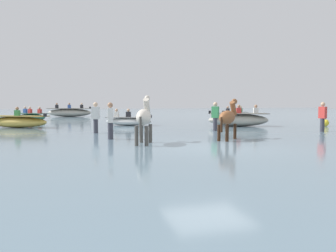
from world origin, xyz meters
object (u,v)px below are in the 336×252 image
boat_mid_outer (31,117)px  boat_distant_west (129,121)px  horse_trailing_pinto (144,118)px  person_spectator_far (110,123)px  boat_distant_east (234,115)px  person_wading_mid (322,119)px  horse_lead_chestnut (228,119)px  person_wading_close (215,118)px  person_onlooker_left (96,119)px  boat_mid_channel (238,120)px  boat_near_port (18,122)px  boat_near_starboard (69,112)px  channel_buoy (325,123)px

boat_mid_outer → boat_distant_west: boat_mid_outer is taller
horse_trailing_pinto → boat_distant_west: bearing=84.3°
person_spectator_far → boat_mid_outer: bearing=106.4°
boat_mid_outer → boat_distant_east: bearing=-6.1°
person_wading_mid → person_spectator_far: same height
horse_lead_chestnut → person_wading_close: 4.02m
boat_mid_outer → person_onlooker_left: 11.99m
horse_lead_chestnut → boat_distant_west: 8.91m
horse_lead_chestnut → person_spectator_far: (-4.10, 1.34, -0.18)m
person_spectator_far → horse_lead_chestnut: bearing=-18.1°
boat_distant_east → boat_mid_channel: 8.28m
boat_mid_outer → boat_distant_east: (15.18, -1.62, -0.00)m
boat_distant_west → boat_near_port: boat_near_port is taller
boat_near_port → boat_mid_channel: (11.79, -2.21, 0.06)m
horse_trailing_pinto → person_wading_close: 6.05m
boat_mid_outer → boat_near_port: (0.00, -6.96, 0.03)m
horse_trailing_pinto → person_wading_mid: horse_trailing_pinto is taller
horse_lead_chestnut → boat_mid_channel: size_ratio=0.50×
boat_mid_channel → person_onlooker_left: person_onlooker_left is taller
boat_mid_outer → boat_near_starboard: size_ratio=0.61×
horse_trailing_pinto → person_wading_mid: bearing=15.4°
boat_mid_channel → person_spectator_far: 9.10m
boat_near_port → boat_mid_channel: boat_mid_channel is taller
boat_near_starboard → horse_trailing_pinto: bearing=-83.6°
person_onlooker_left → person_wading_close: same height
boat_distant_east → boat_near_starboard: size_ratio=0.73×
boat_near_port → person_wading_mid: person_wading_mid is taller
boat_distant_west → boat_mid_channel: size_ratio=0.78×
boat_distant_west → channel_buoy: bearing=-18.9°
boat_near_port → person_wading_close: size_ratio=2.14×
boat_distant_west → person_spectator_far: size_ratio=1.72×
horse_lead_chestnut → boat_near_starboard: size_ratio=0.43×
person_onlooker_left → channel_buoy: bearing=4.1°
person_onlooker_left → person_wading_mid: bearing=-11.1°
channel_buoy → person_wading_mid: bearing=-131.2°
boat_near_port → channel_buoy: 16.88m
horse_lead_chestnut → person_spectator_far: size_ratio=1.08×
boat_mid_outer → boat_mid_channel: bearing=-37.9°
person_onlooker_left → channel_buoy: 12.76m
boat_distant_west → boat_distant_east: 10.59m
person_onlooker_left → horse_trailing_pinto: bearing=-74.1°
person_onlooker_left → person_spectator_far: 2.75m
boat_distant_east → person_spectator_far: (-11.03, -12.48, 0.32)m
boat_near_starboard → channel_buoy: boat_near_starboard is taller
boat_mid_channel → boat_near_starboard: size_ratio=0.88×
boat_distant_west → horse_lead_chestnut: bearing=-75.2°
boat_mid_channel → channel_buoy: size_ratio=4.00×
boat_near_port → horse_trailing_pinto: bearing=-60.2°
horse_trailing_pinto → channel_buoy: (11.45, 5.37, -0.65)m
boat_near_port → boat_distant_east: (15.18, 5.34, -0.03)m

